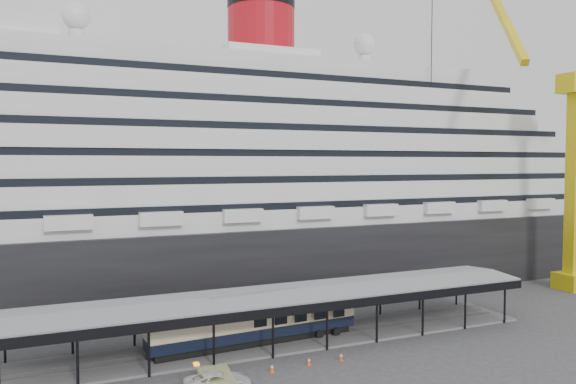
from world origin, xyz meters
TOP-DOWN VIEW (x-y plane):
  - ground at (0.00, 0.00)m, footprint 200.00×200.00m
  - cruise_ship at (0.05, 32.00)m, footprint 130.00×30.00m
  - platform_canopy at (0.00, 5.00)m, footprint 56.00×9.18m
  - crane_yellow at (47.06, 10.54)m, footprint 23.83×18.78m
  - port_truck at (-9.86, -4.34)m, footprint 5.67×3.02m
  - pullman_carriage at (-3.13, 5.00)m, footprint 22.19×4.32m
  - traffic_cone_left at (-0.58, -2.13)m, footprint 0.41×0.41m
  - traffic_cone_mid at (-4.33, -2.40)m, footprint 0.44×0.44m
  - traffic_cone_right at (2.67, -2.33)m, footprint 0.52×0.52m

SIDE VIEW (x-z plane):
  - ground at x=0.00m, z-range 0.00..0.00m
  - traffic_cone_left at x=-0.58m, z-range 0.00..0.74m
  - traffic_cone_mid at x=-4.33m, z-range 0.00..0.80m
  - traffic_cone_right at x=2.67m, z-range 0.00..0.80m
  - port_truck at x=-9.86m, z-range 0.00..1.52m
  - platform_canopy at x=0.00m, z-range -0.29..5.01m
  - pullman_carriage at x=-3.13m, z-range -8.19..13.45m
  - cruise_ship at x=0.05m, z-range -3.60..40.30m
  - crane_yellow at x=47.06m, z-range -3.84..43.76m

